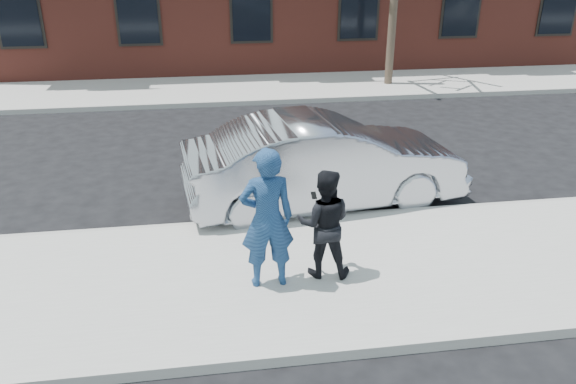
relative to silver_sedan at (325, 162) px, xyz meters
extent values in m
plane|color=black|center=(-0.49, -2.30, -0.84)|extent=(100.00, 100.00, 0.00)
cube|color=#9C9993|center=(-0.49, -2.55, -0.77)|extent=(50.00, 3.50, 0.15)
cube|color=#999691|center=(-0.49, -0.75, -0.77)|extent=(50.00, 0.10, 0.15)
cube|color=#9C9993|center=(-0.49, 8.95, -0.77)|extent=(50.00, 3.50, 0.15)
cube|color=#999691|center=(-0.49, 7.15, -0.77)|extent=(50.00, 0.10, 0.15)
cube|color=black|center=(-7.99, 10.64, 1.36)|extent=(1.30, 0.06, 1.70)
cube|color=black|center=(3.41, 10.64, 1.36)|extent=(1.30, 0.06, 1.70)
cube|color=black|center=(11.01, 10.64, 1.36)|extent=(1.30, 0.06, 1.70)
cylinder|color=#33291E|center=(4.01, 8.70, 1.41)|extent=(0.26, 0.26, 4.20)
imported|color=#999BA3|center=(0.00, 0.00, 0.00)|extent=(5.30, 2.40, 1.69)
imported|color=navy|center=(-1.36, -2.74, 0.31)|extent=(0.76, 0.52, 2.01)
cube|color=black|center=(-1.42, -2.52, 0.66)|extent=(0.08, 0.13, 0.08)
imported|color=black|center=(-0.55, -2.59, 0.11)|extent=(0.88, 0.74, 1.60)
cube|color=black|center=(-0.66, -2.39, 0.45)|extent=(0.07, 0.14, 0.06)
camera|label=1|loc=(-2.05, -9.39, 3.70)|focal=35.00mm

